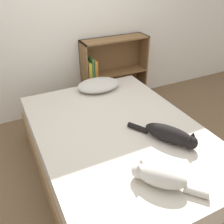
# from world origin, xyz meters

# --- Properties ---
(ground_plane) EXTENTS (8.00, 8.00, 0.00)m
(ground_plane) POSITION_xyz_m (0.00, 0.00, 0.00)
(ground_plane) COLOR brown
(wall_back) EXTENTS (8.00, 0.06, 2.50)m
(wall_back) POSITION_xyz_m (0.00, 1.45, 1.25)
(wall_back) COLOR white
(wall_back) RESTS_ON ground_plane
(bed) EXTENTS (1.47, 2.09, 0.51)m
(bed) POSITION_xyz_m (0.00, 0.00, 0.25)
(bed) COLOR #99754C
(bed) RESTS_ON ground_plane
(pillow) EXTENTS (0.50, 0.36, 0.11)m
(pillow) POSITION_xyz_m (0.16, 0.84, 0.57)
(pillow) COLOR beige
(pillow) RESTS_ON bed
(cat_light) EXTENTS (0.41, 0.44, 0.15)m
(cat_light) POSITION_xyz_m (-0.06, -0.68, 0.58)
(cat_light) COLOR beige
(cat_light) RESTS_ON bed
(cat_dark) EXTENTS (0.38, 0.57, 0.15)m
(cat_dark) POSITION_xyz_m (0.30, -0.34, 0.58)
(cat_dark) COLOR black
(cat_dark) RESTS_ON bed
(bookshelf) EXTENTS (0.92, 0.26, 0.95)m
(bookshelf) POSITION_xyz_m (0.56, 1.32, 0.49)
(bookshelf) COLOR brown
(bookshelf) RESTS_ON ground_plane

